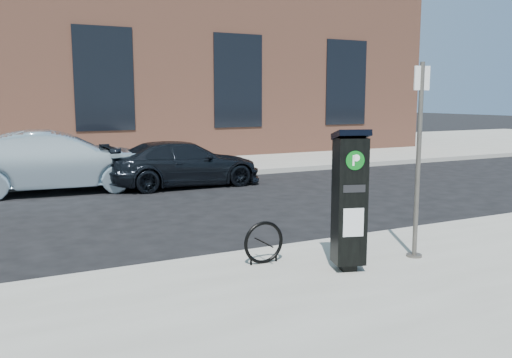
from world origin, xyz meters
TOP-DOWN VIEW (x-y plane):
  - ground at (0.00, 0.00)m, footprint 120.00×120.00m
  - sidewalk_far at (0.00, 14.00)m, footprint 60.00×12.00m
  - curb_near at (0.00, -0.02)m, footprint 60.00×0.12m
  - curb_far at (0.00, 8.02)m, footprint 60.00×0.12m
  - building at (-0.00, 17.00)m, footprint 28.00×10.05m
  - parking_kiosk at (0.35, -1.40)m, footprint 0.51×0.48m
  - sign_pole at (1.54, -1.33)m, footprint 0.24×0.22m
  - bike_rack at (-0.50, -0.66)m, footprint 0.58×0.05m
  - car_silver at (-2.18, 7.40)m, footprint 4.83×2.02m
  - car_dark at (1.00, 6.87)m, footprint 4.22×1.76m

SIDE VIEW (x-z plane):
  - ground at x=0.00m, z-range 0.00..0.00m
  - sidewalk_far at x=0.00m, z-range 0.00..0.15m
  - curb_near at x=0.00m, z-range -0.01..0.15m
  - curb_far at x=0.00m, z-range -0.01..0.15m
  - bike_rack at x=-0.50m, z-range 0.14..0.73m
  - car_dark at x=1.00m, z-range 0.00..1.22m
  - car_silver at x=-2.18m, z-range 0.00..1.55m
  - parking_kiosk at x=0.35m, z-range 0.17..2.01m
  - sign_pole at x=1.54m, z-range 0.14..2.84m
  - building at x=0.00m, z-range 0.02..8.27m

